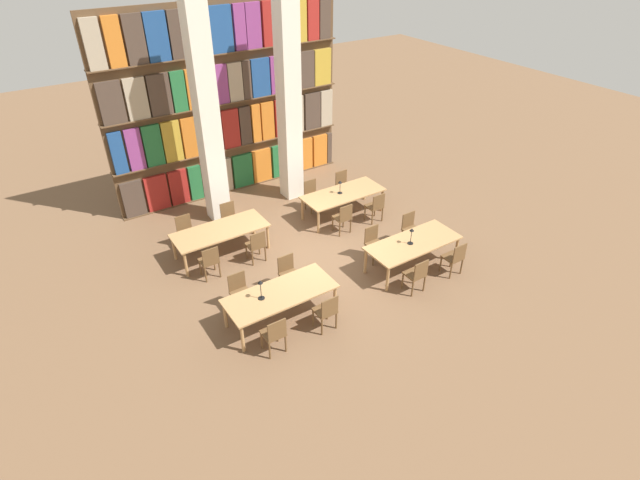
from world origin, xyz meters
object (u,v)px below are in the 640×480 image
chair_5 (374,242)px  desk_lamp_2 (340,185)px  desk_lamp_1 (411,233)px  chair_4 (416,274)px  chair_7 (411,228)px  chair_8 (210,261)px  chair_9 (186,231)px  chair_2 (326,311)px  chair_10 (256,245)px  pillar_center (289,99)px  chair_6 (455,257)px  chair_15 (343,185)px  reading_table_0 (280,295)px  chair_0 (274,334)px  desk_lamp_0 (261,287)px  chair_11 (230,218)px  reading_table_3 (343,195)px  reading_table_1 (413,244)px  reading_table_2 (220,232)px  pillar_left (207,116)px  chair_3 (289,273)px  chair_1 (240,291)px  chair_12 (343,217)px  chair_14 (376,206)px  chair_13 (312,194)px

chair_5 → desk_lamp_2: size_ratio=2.30×
chair_5 → desk_lamp_1: size_ratio=2.09×
chair_4 → chair_7: 1.98m
chair_8 → chair_5: bearing=-21.9°
desk_lamp_1 → chair_9: bearing=137.5°
chair_2 → chair_10: 2.98m
pillar_center → chair_2: size_ratio=6.68×
chair_4 → chair_6: size_ratio=1.00×
chair_9 → chair_15: bearing=179.0°
reading_table_0 → chair_0: (-0.58, -0.78, -0.17)m
chair_4 → reading_table_0: bearing=164.2°
chair_5 → desk_lamp_0: bearing=10.6°
chair_11 → reading_table_3: bearing=164.4°
reading_table_1 → reading_table_2: 4.79m
pillar_left → chair_6: pillar_left is taller
chair_2 → chair_3: (0.00, 1.56, 0.00)m
reading_table_2 → desk_lamp_2: desk_lamp_2 is taller
chair_6 → chair_8: bearing=148.3°
chair_3 → reading_table_2: 2.31m
chair_1 → chair_3: size_ratio=1.00×
desk_lamp_1 → reading_table_2: desk_lamp_1 is taller
reading_table_0 → chair_7: (4.26, 0.70, -0.17)m
chair_6 → chair_15: bearing=90.5°
pillar_center → chair_8: (-3.75, -2.58, -2.51)m
pillar_center → chair_1: size_ratio=6.68×
chair_2 → desk_lamp_2: size_ratio=2.30×
chair_3 → chair_12: same height
chair_5 → desk_lamp_1: bearing=120.7°
reading_table_0 → desk_lamp_1: desk_lamp_1 is taller
pillar_left → chair_1: bearing=-106.8°
chair_2 → chair_4: same height
reading_table_2 → chair_14: 4.37m
chair_10 → chair_11: (0.00, 1.56, 0.00)m
desk_lamp_1 → chair_11: size_ratio=0.48×
chair_1 → desk_lamp_0: bearing=102.7°
chair_11 → chair_15: size_ratio=1.00×
reading_table_2 → chair_14: size_ratio=2.64×
reading_table_0 → reading_table_2: 2.98m
chair_11 → chair_13: 2.57m
reading_table_1 → reading_table_0: bearing=178.7°
chair_8 → chair_12: 3.80m
pillar_left → chair_15: 4.52m
pillar_left → chair_12: bearing=-47.1°
pillar_left → chair_8: size_ratio=6.68×
chair_1 → desk_lamp_0: (0.16, -0.73, 0.55)m
chair_10 → desk_lamp_2: (3.03, 0.73, 0.50)m
chair_3 → chair_4: 2.92m
reading_table_2 → reading_table_3: (3.71, -0.09, 0.00)m
chair_1 → chair_15: size_ratio=1.00×
chair_15 → chair_8: bearing=16.7°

